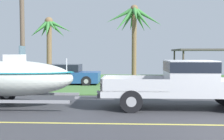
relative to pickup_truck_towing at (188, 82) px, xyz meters
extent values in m
cube|color=#477538|center=(1.26, 10.24, -1.03)|extent=(36.00, 14.00, 0.11)
cube|color=silver|center=(-0.37, 0.00, -0.39)|extent=(5.78, 1.95, 0.22)
cube|color=silver|center=(0.04, 0.00, 0.26)|extent=(1.73, 1.95, 1.09)
cube|color=black|center=(0.04, 0.00, 0.58)|extent=(1.75, 1.97, 0.38)
cube|color=gray|center=(-2.05, 0.00, -0.26)|extent=(2.43, 1.95, 0.04)
cube|color=silver|center=(-2.05, 0.94, -0.06)|extent=(2.43, 0.08, 0.45)
cube|color=silver|center=(-2.05, -0.94, -0.06)|extent=(2.43, 0.08, 0.45)
cube|color=silver|center=(-3.22, 0.00, -0.06)|extent=(0.08, 1.95, 0.45)
cube|color=#333338|center=(-3.32, 0.00, -0.45)|extent=(0.12, 1.76, 0.16)
sphere|color=#B2B2B7|center=(-3.44, 0.00, -0.40)|extent=(0.10, 0.10, 0.10)
cylinder|color=black|center=(1.63, 0.86, -0.62)|extent=(0.80, 0.28, 0.80)
cylinder|color=#9E9EA3|center=(1.63, 0.86, -0.62)|extent=(0.36, 0.29, 0.36)
cylinder|color=black|center=(-2.17, 0.86, -0.62)|extent=(0.80, 0.28, 0.80)
cylinder|color=#9E9EA3|center=(-2.17, 0.86, -0.62)|extent=(0.36, 0.29, 0.36)
cylinder|color=black|center=(-2.17, -0.86, -0.62)|extent=(0.80, 0.28, 0.80)
cylinder|color=#9E9EA3|center=(-2.17, -0.86, -0.62)|extent=(0.36, 0.29, 0.36)
cube|color=gray|center=(-3.89, 0.00, -0.64)|extent=(0.90, 0.10, 0.08)
cube|color=gray|center=(-6.94, 1.01, -0.64)|extent=(5.20, 0.12, 0.10)
cylinder|color=black|center=(-7.46, 1.07, -0.70)|extent=(0.64, 0.22, 0.64)
cylinder|color=#9E9EA3|center=(-7.46, 1.07, -0.70)|extent=(0.29, 0.23, 0.29)
ellipsoid|color=silver|center=(-6.94, 0.00, 0.10)|extent=(5.09, 1.97, 1.39)
ellipsoid|color=teal|center=(-6.94, 0.00, 0.34)|extent=(5.19, 2.00, 0.12)
cube|color=silver|center=(-6.69, 0.00, 0.70)|extent=(0.70, 0.60, 0.65)
cube|color=slate|center=(-6.39, 0.00, 1.18)|extent=(0.06, 0.56, 0.36)
cylinder|color=silver|center=(-4.65, 0.00, 0.63)|extent=(0.04, 0.04, 0.50)
cube|color=#234C89|center=(-6.52, 8.10, -0.49)|extent=(4.69, 1.85, 0.70)
cube|color=black|center=(-6.76, 8.10, 0.11)|extent=(2.63, 1.70, 0.50)
cylinder|color=black|center=(-4.93, 8.94, -0.69)|extent=(0.66, 0.22, 0.66)
cylinder|color=#9E9EA3|center=(-4.93, 8.94, -0.69)|extent=(0.30, 0.23, 0.30)
cylinder|color=black|center=(-4.93, 7.26, -0.69)|extent=(0.66, 0.22, 0.66)
cylinder|color=#9E9EA3|center=(-4.93, 7.26, -0.69)|extent=(0.30, 0.23, 0.30)
cylinder|color=black|center=(-8.12, 8.94, -0.69)|extent=(0.66, 0.22, 0.66)
cylinder|color=#9E9EA3|center=(-8.12, 8.94, -0.69)|extent=(0.30, 0.23, 0.30)
cylinder|color=black|center=(-8.12, 7.26, -0.69)|extent=(0.66, 0.22, 0.66)
cylinder|color=#9E9EA3|center=(-8.12, 7.26, -0.69)|extent=(0.30, 0.23, 0.30)
cylinder|color=#4C4238|center=(1.89, 15.17, 0.14)|extent=(0.14, 0.14, 2.33)
cylinder|color=#4C4238|center=(1.89, 10.97, 0.14)|extent=(0.14, 0.14, 2.33)
cube|color=#4C4742|center=(4.77, 13.07, 1.38)|extent=(6.25, 4.70, 0.14)
cylinder|color=brown|center=(-8.42, 11.31, 1.29)|extent=(0.40, 0.59, 4.64)
cone|color=#387A38|center=(-7.54, 11.29, 3.18)|extent=(1.91, 0.37, 1.13)
cone|color=#387A38|center=(-7.94, 11.86, 3.03)|extent=(1.42, 1.53, 1.45)
cone|color=#387A38|center=(-8.48, 11.78, 3.02)|extent=(0.45, 1.21, 1.36)
cone|color=#387A38|center=(-8.87, 11.81, 3.04)|extent=(1.33, 1.40, 1.41)
cone|color=#387A38|center=(-9.18, 11.40, 3.01)|extent=(1.81, 0.62, 1.51)
cone|color=#387A38|center=(-8.86, 10.84, 3.08)|extent=(1.33, 1.38, 1.33)
cone|color=#387A38|center=(-8.38, 10.77, 3.00)|extent=(0.54, 1.45, 1.50)
cone|color=#387A38|center=(-8.03, 10.83, 3.19)|extent=(1.18, 1.33, 1.10)
sphere|color=brown|center=(-8.42, 11.31, 3.60)|extent=(0.63, 0.63, 0.63)
cylinder|color=brown|center=(-1.88, 7.63, 1.46)|extent=(0.31, 0.64, 4.97)
cone|color=#387A38|center=(-0.99, 7.78, 3.42)|extent=(1.98, 0.64, 1.31)
cone|color=#387A38|center=(-1.51, 8.18, 3.26)|extent=(1.15, 1.50, 1.59)
cone|color=#387A38|center=(-2.00, 8.43, 3.31)|extent=(0.61, 1.87, 1.53)
cone|color=#387A38|center=(-2.30, 8.01, 3.24)|extent=(1.22, 1.15, 1.58)
cone|color=#387A38|center=(-2.75, 7.47, 3.49)|extent=(1.94, 0.65, 1.18)
cone|color=#387A38|center=(-2.45, 7.10, 3.19)|extent=(1.55, 1.48, 1.74)
cone|color=#387A38|center=(-1.83, 6.74, 3.48)|extent=(0.42, 1.93, 1.20)
cone|color=#387A38|center=(-1.38, 7.02, 3.20)|extent=(1.38, 1.58, 1.71)
sphere|color=brown|center=(-1.88, 7.63, 3.94)|extent=(0.49, 0.49, 0.49)
cylinder|color=brown|center=(-7.88, 4.09, 3.26)|extent=(0.24, 0.24, 8.56)
camera|label=1|loc=(-2.30, -11.02, 1.05)|focal=46.38mm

